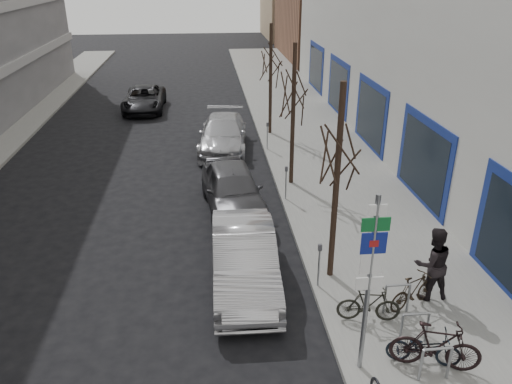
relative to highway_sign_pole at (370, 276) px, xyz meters
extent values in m
plane|color=black|center=(-2.40, 0.01, -2.46)|extent=(120.00, 120.00, 0.00)
cube|color=slate|center=(2.10, 10.01, -2.38)|extent=(5.00, 70.00, 0.15)
cube|color=brown|center=(10.60, 40.01, 1.54)|extent=(12.00, 14.00, 8.00)
cylinder|color=gray|center=(0.00, 0.01, -0.36)|extent=(0.10, 0.10, 4.20)
cube|color=white|center=(0.00, -0.02, 1.44)|extent=(0.35, 0.03, 0.22)
cube|color=#0C5926|center=(0.00, -0.02, 1.14)|extent=(0.55, 0.03, 0.28)
cube|color=navy|center=(0.00, -0.02, 0.74)|extent=(0.50, 0.03, 0.45)
cube|color=maroon|center=(0.00, -0.03, 0.74)|extent=(0.18, 0.02, 0.14)
cube|color=white|center=(0.00, -0.02, 0.29)|extent=(0.45, 0.03, 0.45)
cube|color=white|center=(0.00, -0.02, -0.16)|extent=(0.55, 0.03, 0.28)
cylinder|color=gray|center=(1.10, -0.49, -1.91)|extent=(0.06, 0.06, 0.80)
cylinder|color=gray|center=(1.70, -0.49, -1.91)|extent=(0.06, 0.06, 0.80)
cylinder|color=gray|center=(1.40, -0.49, -1.51)|extent=(0.60, 0.06, 0.06)
cylinder|color=gray|center=(1.10, 0.61, -1.91)|extent=(0.06, 0.06, 0.80)
cylinder|color=gray|center=(1.70, 0.61, -1.91)|extent=(0.06, 0.06, 0.80)
cylinder|color=gray|center=(1.40, 0.61, -1.51)|extent=(0.60, 0.06, 0.06)
cylinder|color=gray|center=(1.10, 1.71, -1.91)|extent=(0.06, 0.06, 0.80)
cylinder|color=gray|center=(1.70, 1.71, -1.91)|extent=(0.06, 0.06, 0.80)
cylinder|color=gray|center=(1.40, 1.71, -1.51)|extent=(0.60, 0.06, 0.06)
cylinder|color=black|center=(0.20, 3.51, 0.29)|extent=(0.16, 0.16, 5.50)
cylinder|color=black|center=(0.20, 10.01, 0.29)|extent=(0.16, 0.16, 5.50)
cylinder|color=black|center=(0.20, 16.51, 0.29)|extent=(0.16, 0.16, 5.50)
cylinder|color=gray|center=(-0.25, 3.01, -1.76)|extent=(0.05, 0.05, 1.10)
cube|color=#3F3F44|center=(-0.25, 3.01, -1.13)|extent=(0.10, 0.08, 0.18)
cylinder|color=gray|center=(-0.25, 8.51, -1.76)|extent=(0.05, 0.05, 1.10)
cube|color=#3F3F44|center=(-0.25, 8.51, -1.13)|extent=(0.10, 0.08, 0.18)
cylinder|color=gray|center=(-0.25, 14.01, -1.76)|extent=(0.05, 0.05, 1.10)
cube|color=#3F3F44|center=(-0.25, 14.01, -1.13)|extent=(0.10, 0.08, 0.18)
imported|color=black|center=(1.54, -0.16, -1.73)|extent=(1.98, 1.10, 1.15)
imported|color=black|center=(1.36, -0.01, -1.83)|extent=(1.64, 0.88, 0.96)
imported|color=black|center=(0.63, 1.49, -1.84)|extent=(1.58, 0.70, 0.93)
imported|color=black|center=(1.90, 1.91, -1.84)|extent=(1.59, 1.08, 0.94)
imported|color=#B3B2B8|center=(-2.17, 3.51, -1.67)|extent=(1.78, 4.83, 1.58)
imported|color=#48474C|center=(-2.21, 8.12, -1.65)|extent=(2.39, 4.93, 1.62)
imported|color=#A8A9AE|center=(-2.27, 14.55, -1.69)|extent=(2.62, 5.44, 1.53)
imported|color=black|center=(-6.67, 22.19, -1.77)|extent=(2.34, 5.00, 1.39)
imported|color=black|center=(2.46, 2.26, -1.31)|extent=(0.77, 0.54, 2.01)
camera|label=1|loc=(-3.03, -7.87, 5.48)|focal=35.00mm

